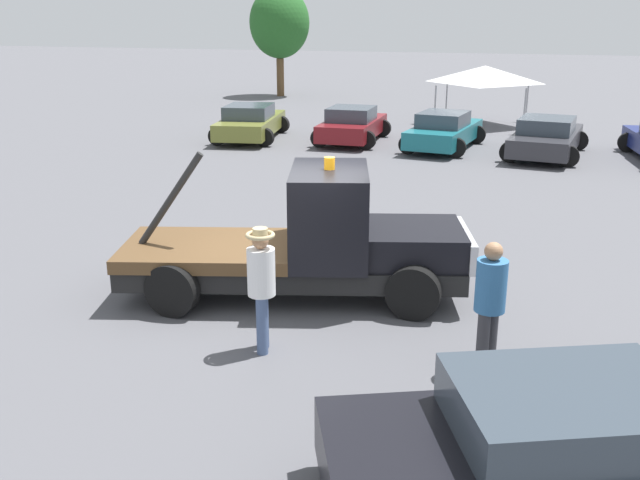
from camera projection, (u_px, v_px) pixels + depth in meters
The scene contains 11 objects.
ground_plane at pixel (293, 295), 12.39m from camera, with size 160.00×160.00×0.00m, color #545459.
tow_truck at pixel (313, 243), 12.10m from camera, with size 6.15×3.36×2.51m.
foreground_car at pixel (585, 449), 6.90m from camera, with size 5.53×3.78×1.34m.
person_near_truck at pixel (490, 299), 9.43m from camera, with size 0.41×0.41×1.85m.
person_at_hood at pixel (261, 280), 10.04m from camera, with size 0.41×0.41×1.85m.
parked_car_olive at pixel (250, 122), 27.50m from camera, with size 2.96×4.94×1.34m.
parked_car_maroon at pixel (352, 125), 26.85m from camera, with size 2.46×4.28×1.34m.
parked_car_teal at pixel (444, 131), 25.51m from camera, with size 2.74×4.65×1.34m.
parked_car_charcoal at pixel (546, 137), 24.20m from camera, with size 2.91×4.95×1.34m.
canopy_tent_white at pixel (485, 74), 30.37m from camera, with size 3.67×3.67×2.54m.
tree_left at pixel (279, 23), 40.83m from camera, with size 3.45×3.45×6.15m.
Camera 1 is at (3.86, -10.86, 4.68)m, focal length 40.00 mm.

